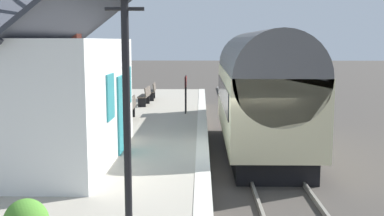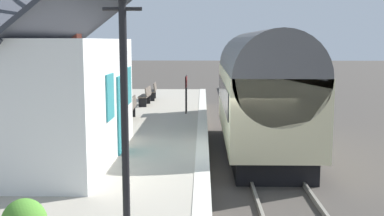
{
  "view_description": "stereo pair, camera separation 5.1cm",
  "coord_description": "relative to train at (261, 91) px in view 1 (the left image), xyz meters",
  "views": [
    {
      "loc": [
        -13.09,
        1.22,
        3.99
      ],
      "look_at": [
        0.93,
        1.5,
        1.95
      ],
      "focal_mm": 43.58,
      "sensor_mm": 36.0,
      "label": 1
    },
    {
      "loc": [
        -13.09,
        1.17,
        3.99
      ],
      "look_at": [
        0.93,
        1.5,
        1.95
      ],
      "focal_mm": 43.58,
      "sensor_mm": 36.0,
      "label": 2
    }
  ],
  "objects": [
    {
      "name": "planter_by_door",
      "position": [
        4.11,
        5.72,
        -0.99
      ],
      "size": [
        0.75,
        0.32,
        0.58
      ],
      "color": "gray",
      "rests_on": "platform"
    },
    {
      "name": "train",
      "position": [
        0.0,
        0.0,
        0.0
      ],
      "size": [
        8.7,
        2.73,
        4.32
      ],
      "color": "black",
      "rests_on": "ground"
    },
    {
      "name": "rail_far",
      "position": [
        -3.25,
        0.72,
        -2.14
      ],
      "size": [
        52.0,
        0.08,
        0.14
      ],
      "primitive_type": "cube",
      "color": "gray",
      "rests_on": "ground"
    },
    {
      "name": "bench_by_lamp",
      "position": [
        7.5,
        4.65,
        -0.79
      ],
      "size": [
        1.42,
        0.49,
        0.88
      ],
      "color": "brown",
      "rests_on": "platform"
    },
    {
      "name": "station_sign_board",
      "position": [
        3.19,
        2.77,
        -0.08
      ],
      "size": [
        0.96,
        0.06,
        1.57
      ],
      "color": "black",
      "rests_on": "platform"
    },
    {
      "name": "bench_mid_platform",
      "position": [
        1.45,
        4.87,
        -0.79
      ],
      "size": [
        1.41,
        0.48,
        0.88
      ],
      "color": "brown",
      "rests_on": "platform"
    },
    {
      "name": "ground_plane",
      "position": [
        -3.25,
        0.9,
        -2.21
      ],
      "size": [
        160.0,
        160.0,
        0.0
      ],
      "primitive_type": "plane",
      "color": "#423D38"
    },
    {
      "name": "station_building",
      "position": [
        -4.61,
        5.94,
        0.41
      ],
      "size": [
        6.44,
        3.52,
        5.58
      ],
      "color": "white",
      "rests_on": "platform"
    },
    {
      "name": "platform_edge_coping",
      "position": [
        -3.25,
        2.08,
        -1.26
      ],
      "size": [
        32.0,
        0.36,
        0.02
      ],
      "primitive_type": "cube",
      "color": "beige",
      "rests_on": "platform"
    },
    {
      "name": "platform",
      "position": [
        -3.25,
        5.12,
        -1.74
      ],
      "size": [
        32.0,
        6.45,
        0.95
      ],
      "primitive_type": "cube",
      "color": "#A39B8C",
      "rests_on": "ground"
    },
    {
      "name": "bench_near_building",
      "position": [
        5.39,
        4.76,
        -0.79
      ],
      "size": [
        1.42,
        0.5,
        0.88
      ],
      "color": "brown",
      "rests_on": "platform"
    },
    {
      "name": "rail_near",
      "position": [
        -3.25,
        -0.72,
        -2.14
      ],
      "size": [
        52.0,
        0.08,
        0.14
      ],
      "primitive_type": "cube",
      "color": "gray",
      "rests_on": "ground"
    },
    {
      "name": "lamp_post_platform",
      "position": [
        -10.35,
        3.09,
        1.51
      ],
      "size": [
        0.32,
        0.5,
        4.02
      ],
      "color": "black",
      "rests_on": "platform"
    }
  ]
}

